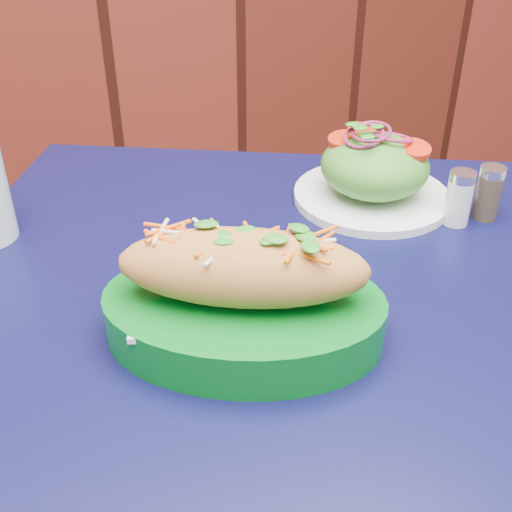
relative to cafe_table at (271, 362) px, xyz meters
name	(u,v)px	position (x,y,z in m)	size (l,w,h in m)	color
cafe_table	(271,362)	(0.00, 0.00, 0.00)	(1.06, 1.06, 0.75)	black
banh_mi_basket	(244,296)	(-0.05, -0.05, 0.14)	(0.33, 0.28, 0.13)	#066619
salad_plate	(374,172)	(0.21, 0.18, 0.13)	(0.22, 0.22, 0.11)	white
salt_shaker	(459,198)	(0.29, 0.08, 0.12)	(0.03, 0.03, 0.07)	white
pepper_shaker	(488,193)	(0.33, 0.08, 0.12)	(0.03, 0.03, 0.07)	#3F3326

